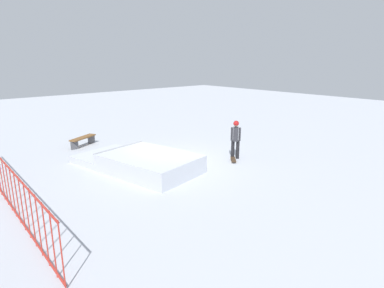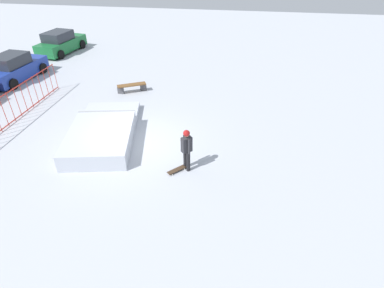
# 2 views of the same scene
# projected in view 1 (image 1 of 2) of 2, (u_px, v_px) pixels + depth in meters

# --- Properties ---
(ground_plane) EXTENTS (60.00, 60.00, 0.00)m
(ground_plane) POSITION_uv_depth(u_px,v_px,m) (174.00, 162.00, 13.93)
(ground_plane) COLOR #B2B7C1
(skate_ramp) EXTENTS (5.81, 3.63, 0.74)m
(skate_ramp) POSITION_uv_depth(u_px,v_px,m) (142.00, 162.00, 12.91)
(skate_ramp) COLOR silver
(skate_ramp) RESTS_ON ground
(skater) EXTENTS (0.41, 0.43, 1.73)m
(skater) POSITION_uv_depth(u_px,v_px,m) (236.00, 137.00, 14.18)
(skater) COLOR black
(skater) RESTS_ON ground
(skateboard) EXTENTS (0.72, 0.70, 0.09)m
(skateboard) POSITION_uv_depth(u_px,v_px,m) (233.00, 159.00, 14.05)
(skateboard) COLOR #3F2D1E
(skateboard) RESTS_ON ground
(perimeter_fence) EXTENTS (9.88, 0.19, 1.50)m
(perimeter_fence) POSITION_uv_depth(u_px,v_px,m) (5.00, 181.00, 9.65)
(perimeter_fence) COLOR #B22D23
(perimeter_fence) RESTS_ON ground
(park_bench) EXTENTS (1.10, 1.60, 0.48)m
(park_bench) POSITION_uv_depth(u_px,v_px,m) (83.00, 139.00, 16.36)
(park_bench) COLOR brown
(park_bench) RESTS_ON ground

